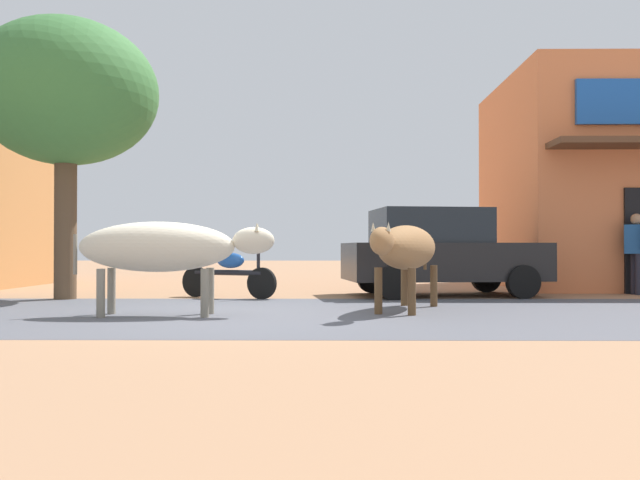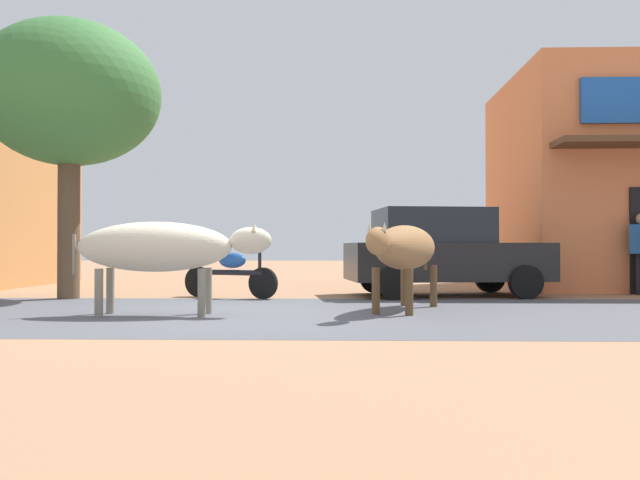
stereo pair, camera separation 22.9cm
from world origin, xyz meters
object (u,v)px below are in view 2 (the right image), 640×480
at_px(roadside_tree, 69,95).
at_px(parked_hatchback_car, 441,251).
at_px(cow_near_brown, 160,248).
at_px(cow_far_dark, 405,248).
at_px(parked_motorcycle, 231,273).

distance_m(roadside_tree, parked_hatchback_car, 7.38).
distance_m(parked_hatchback_car, cow_near_brown, 5.77).
xyz_separation_m(cow_near_brown, cow_far_dark, (3.35, 0.78, -0.01)).
relative_size(parked_motorcycle, cow_near_brown, 0.68).
xyz_separation_m(roadside_tree, parked_motorcycle, (2.89, 0.25, -3.19)).
xyz_separation_m(parked_motorcycle, cow_far_dark, (2.91, -2.42, 0.44)).
distance_m(parked_hatchback_car, cow_far_dark, 3.19).
height_order(parked_motorcycle, cow_near_brown, cow_near_brown).
bearing_deg(parked_hatchback_car, cow_near_brown, -138.55).
xyz_separation_m(parked_hatchback_car, cow_near_brown, (-4.32, -3.82, 0.07)).
bearing_deg(parked_motorcycle, roadside_tree, -175.11).
distance_m(parked_hatchback_car, parked_motorcycle, 3.95).
relative_size(parked_hatchback_car, cow_near_brown, 1.44).
height_order(roadside_tree, cow_near_brown, roadside_tree).
bearing_deg(cow_near_brown, parked_hatchback_car, 41.45).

